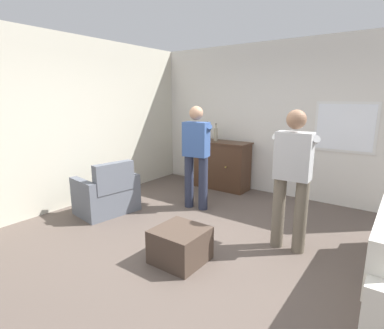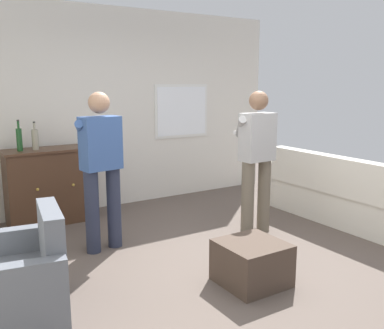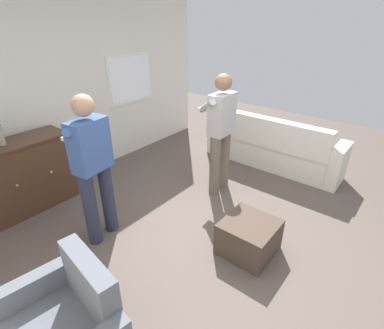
{
  "view_description": "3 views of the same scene",
  "coord_description": "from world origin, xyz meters",
  "px_view_note": "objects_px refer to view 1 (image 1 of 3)",
  "views": [
    {
      "loc": [
        1.92,
        -2.8,
        1.81
      ],
      "look_at": [
        -0.25,
        0.17,
        0.98
      ],
      "focal_mm": 28.0,
      "sensor_mm": 36.0,
      "label": 1
    },
    {
      "loc": [
        -2.35,
        -3.13,
        1.77
      ],
      "look_at": [
        -0.22,
        0.25,
        1.0
      ],
      "focal_mm": 40.0,
      "sensor_mm": 36.0,
      "label": 2
    },
    {
      "loc": [
        -2.35,
        -1.49,
        2.37
      ],
      "look_at": [
        -0.31,
        0.15,
        1.03
      ],
      "focal_mm": 28.0,
      "sensor_mm": 36.0,
      "label": 3
    }
  ],
  "objects_px": {
    "ottoman": "(180,245)",
    "person_standing_right": "(292,174)",
    "bottle_wine_green": "(216,134)",
    "person_standing_left": "(196,153)",
    "sideboard_cabinet": "(222,165)",
    "bottle_liquor_amber": "(208,133)",
    "armchair": "(108,195)"
  },
  "relations": [
    {
      "from": "bottle_wine_green",
      "to": "ottoman",
      "type": "height_order",
      "value": "bottle_wine_green"
    },
    {
      "from": "armchair",
      "to": "bottle_liquor_amber",
      "type": "height_order",
      "value": "bottle_liquor_amber"
    },
    {
      "from": "person_standing_left",
      "to": "person_standing_right",
      "type": "bearing_deg",
      "value": -15.58
    },
    {
      "from": "bottle_wine_green",
      "to": "ottoman",
      "type": "xyz_separation_m",
      "value": [
        1.21,
        -2.69,
        -0.9
      ]
    },
    {
      "from": "sideboard_cabinet",
      "to": "person_standing_left",
      "type": "relative_size",
      "value": 0.67
    },
    {
      "from": "ottoman",
      "to": "person_standing_right",
      "type": "xyz_separation_m",
      "value": [
        0.88,
        1.0,
        0.75
      ]
    },
    {
      "from": "bottle_liquor_amber",
      "to": "person_standing_left",
      "type": "height_order",
      "value": "person_standing_left"
    },
    {
      "from": "armchair",
      "to": "sideboard_cabinet",
      "type": "height_order",
      "value": "sideboard_cabinet"
    },
    {
      "from": "person_standing_right",
      "to": "armchair",
      "type": "bearing_deg",
      "value": -168.88
    },
    {
      "from": "sideboard_cabinet",
      "to": "ottoman",
      "type": "distance_m",
      "value": 2.91
    },
    {
      "from": "armchair",
      "to": "ottoman",
      "type": "distance_m",
      "value": 1.9
    },
    {
      "from": "ottoman",
      "to": "armchair",
      "type": "bearing_deg",
      "value": 165.89
    },
    {
      "from": "armchair",
      "to": "person_standing_left",
      "type": "height_order",
      "value": "person_standing_left"
    },
    {
      "from": "bottle_liquor_amber",
      "to": "person_standing_right",
      "type": "distance_m",
      "value": 2.83
    },
    {
      "from": "ottoman",
      "to": "person_standing_right",
      "type": "distance_m",
      "value": 1.53
    },
    {
      "from": "ottoman",
      "to": "bottle_wine_green",
      "type": "bearing_deg",
      "value": 114.29
    },
    {
      "from": "bottle_wine_green",
      "to": "bottle_liquor_amber",
      "type": "height_order",
      "value": "bottle_liquor_amber"
    },
    {
      "from": "bottle_wine_green",
      "to": "person_standing_right",
      "type": "relative_size",
      "value": 0.21
    },
    {
      "from": "bottle_liquor_amber",
      "to": "person_standing_right",
      "type": "relative_size",
      "value": 0.22
    },
    {
      "from": "armchair",
      "to": "person_standing_left",
      "type": "relative_size",
      "value": 0.57
    },
    {
      "from": "bottle_liquor_amber",
      "to": "person_standing_right",
      "type": "height_order",
      "value": "person_standing_right"
    },
    {
      "from": "ottoman",
      "to": "person_standing_left",
      "type": "bearing_deg",
      "value": 119.32
    },
    {
      "from": "bottle_wine_green",
      "to": "armchair",
      "type": "bearing_deg",
      "value": -105.79
    },
    {
      "from": "ottoman",
      "to": "person_standing_left",
      "type": "relative_size",
      "value": 0.33
    },
    {
      "from": "person_standing_left",
      "to": "person_standing_right",
      "type": "relative_size",
      "value": 1.0
    },
    {
      "from": "sideboard_cabinet",
      "to": "bottle_wine_green",
      "type": "relative_size",
      "value": 3.24
    },
    {
      "from": "ottoman",
      "to": "person_standing_right",
      "type": "height_order",
      "value": "person_standing_right"
    },
    {
      "from": "armchair",
      "to": "person_standing_right",
      "type": "xyz_separation_m",
      "value": [
        2.72,
        0.54,
        0.65
      ]
    },
    {
      "from": "sideboard_cabinet",
      "to": "bottle_liquor_amber",
      "type": "height_order",
      "value": "bottle_liquor_amber"
    },
    {
      "from": "bottle_liquor_amber",
      "to": "person_standing_left",
      "type": "bearing_deg",
      "value": -64.49
    },
    {
      "from": "armchair",
      "to": "person_standing_right",
      "type": "bearing_deg",
      "value": 11.12
    },
    {
      "from": "armchair",
      "to": "person_standing_right",
      "type": "relative_size",
      "value": 0.57
    }
  ]
}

